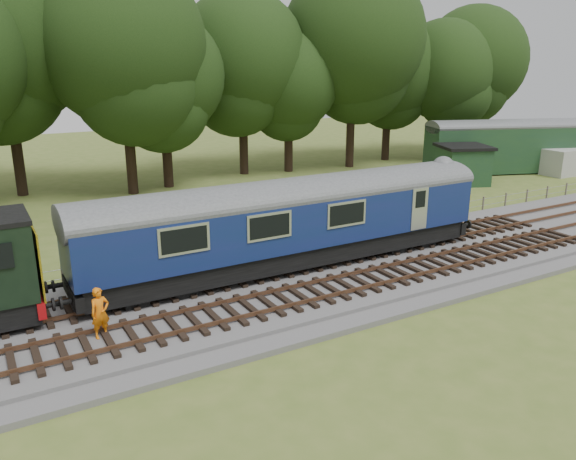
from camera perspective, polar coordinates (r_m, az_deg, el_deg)
ground at (r=21.86m, az=-4.09°, el=-6.92°), size 120.00×120.00×0.00m
ballast at (r=21.79m, az=-4.10°, el=-6.50°), size 70.00×7.00×0.35m
track_north at (r=22.88m, az=-5.66°, el=-4.74°), size 67.20×2.40×0.21m
track_south at (r=20.39m, az=-2.12°, el=-7.42°), size 67.20×2.40×0.21m
fence at (r=25.71m, az=-8.51°, el=-3.39°), size 64.00×0.12×1.00m
tree_line at (r=41.92m, az=-17.46°, el=3.85°), size 70.00×8.00×18.00m
dmu_railcar at (r=23.40m, az=0.38°, el=1.48°), size 18.05×2.86×3.88m
worker at (r=18.76m, az=-18.54°, el=-7.98°), size 0.68×0.53×1.67m
parked_coach at (r=50.65m, az=22.97°, el=8.13°), size 16.57×8.36×4.24m
shed at (r=44.11m, az=17.32°, el=6.40°), size 4.58×4.58×2.88m
caravan at (r=51.14m, az=26.57°, el=6.25°), size 4.32×2.17×2.09m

